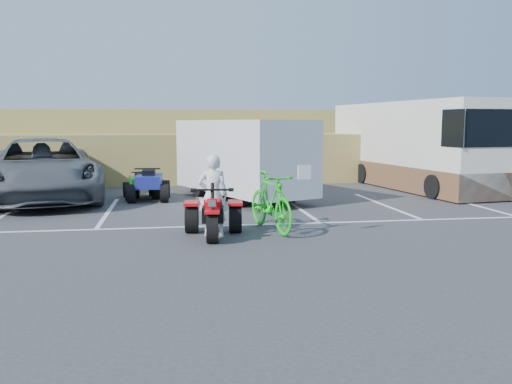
{
  "coord_description": "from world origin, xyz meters",
  "views": [
    {
      "loc": [
        -0.94,
        -10.42,
        2.46
      ],
      "look_at": [
        0.84,
        0.92,
        1.0
      ],
      "focal_mm": 38.0,
      "sensor_mm": 36.0,
      "label": 1
    }
  ],
  "objects": [
    {
      "name": "parking_stripes",
      "position": [
        0.87,
        4.07,
        0.0
      ],
      "size": [
        28.0,
        5.16,
        0.01
      ],
      "color": "white",
      "rests_on": "ground"
    },
    {
      "name": "cargo_trailer",
      "position": [
        1.35,
        6.91,
        1.38
      ],
      "size": [
        4.18,
        5.9,
        2.56
      ],
      "rotation": [
        0.0,
        0.0,
        0.41
      ],
      "color": "silver",
      "rests_on": "ground"
    },
    {
      "name": "red_trike_atv",
      "position": [
        -0.06,
        1.16,
        0.0
      ],
      "size": [
        1.47,
        1.86,
        1.13
      ],
      "primitive_type": null,
      "rotation": [
        0.0,
        0.0,
        -0.1
      ],
      "color": "red",
      "rests_on": "ground"
    },
    {
      "name": "grass_embankment",
      "position": [
        0.0,
        15.48,
        1.42
      ],
      "size": [
        40.0,
        8.5,
        3.1
      ],
      "color": "olive",
      "rests_on": "ground"
    },
    {
      "name": "quad_atv_green",
      "position": [
        -1.95,
        7.7,
        0.0
      ],
      "size": [
        1.28,
        1.58,
        0.94
      ],
      "primitive_type": null,
      "rotation": [
        0.0,
        0.0,
        0.15
      ],
      "color": "#124E14",
      "rests_on": "ground"
    },
    {
      "name": "rider",
      "position": [
        -0.05,
        1.31,
        0.9
      ],
      "size": [
        0.69,
        0.49,
        1.8
      ],
      "primitive_type": "imported",
      "rotation": [
        0.0,
        0.0,
        3.04
      ],
      "color": "white",
      "rests_on": "ground"
    },
    {
      "name": "rv_motorhome",
      "position": [
        8.17,
        9.22,
        1.39
      ],
      "size": [
        3.45,
        9.12,
        3.2
      ],
      "rotation": [
        0.0,
        0.0,
        0.14
      ],
      "color": "silver",
      "rests_on": "ground"
    },
    {
      "name": "green_dirt_bike",
      "position": [
        1.29,
        1.63,
        0.68
      ],
      "size": [
        1.13,
        2.35,
        1.36
      ],
      "primitive_type": "imported",
      "rotation": [
        0.0,
        0.0,
        0.23
      ],
      "color": "#14BF19",
      "rests_on": "ground"
    },
    {
      "name": "grey_pickup",
      "position": [
        -5.01,
        7.7,
        0.99
      ],
      "size": [
        4.82,
        7.68,
        1.98
      ],
      "primitive_type": "imported",
      "rotation": [
        0.0,
        0.0,
        0.23
      ],
      "color": "#4F5257",
      "rests_on": "ground"
    },
    {
      "name": "quad_atv_blue",
      "position": [
        -1.65,
        7.15,
        0.0
      ],
      "size": [
        1.32,
        1.73,
        1.1
      ],
      "primitive_type": null,
      "rotation": [
        0.0,
        0.0,
        -0.04
      ],
      "color": "navy",
      "rests_on": "ground"
    },
    {
      "name": "ground",
      "position": [
        0.0,
        0.0,
        0.0
      ],
      "size": [
        100.0,
        100.0,
        0.0
      ],
      "primitive_type": "plane",
      "color": "#353537",
      "rests_on": "ground"
    }
  ]
}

